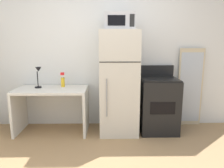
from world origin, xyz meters
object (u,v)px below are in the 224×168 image
(oven_range, at_px, (158,104))
(microwave, at_px, (119,21))
(spray_bottle, at_px, (63,81))
(leaning_mirror, at_px, (190,88))
(desk_lamp, at_px, (38,74))
(refrigerator, at_px, (119,83))
(desk, at_px, (52,102))

(oven_range, bearing_deg, microwave, -176.51)
(spray_bottle, relative_size, leaning_mirror, 0.18)
(microwave, xyz_separation_m, leaning_mirror, (1.30, 0.30, -1.12))
(microwave, height_order, leaning_mirror, microwave)
(microwave, xyz_separation_m, oven_range, (0.67, 0.04, -1.36))
(oven_range, bearing_deg, desk_lamp, 178.66)
(spray_bottle, relative_size, refrigerator, 0.15)
(oven_range, relative_size, leaning_mirror, 0.79)
(microwave, distance_m, oven_range, 1.52)
(desk_lamp, xyz_separation_m, spray_bottle, (0.38, 0.08, -0.14))
(spray_bottle, distance_m, leaning_mirror, 2.26)
(refrigerator, relative_size, oven_range, 1.54)
(desk_lamp, relative_size, microwave, 0.77)
(oven_range, bearing_deg, spray_bottle, 175.51)
(desk, height_order, desk_lamp, desk_lamp)
(oven_range, xyz_separation_m, leaning_mirror, (0.62, 0.26, 0.23))
(microwave, height_order, oven_range, microwave)
(desk, height_order, oven_range, oven_range)
(desk, xyz_separation_m, desk_lamp, (-0.22, 0.06, 0.47))
(desk, bearing_deg, desk_lamp, 163.54)
(refrigerator, distance_m, oven_range, 0.77)
(desk, xyz_separation_m, microwave, (1.12, -0.02, 1.30))
(desk, xyz_separation_m, spray_bottle, (0.17, 0.14, 0.32))
(desk_lamp, xyz_separation_m, microwave, (1.34, -0.09, 0.83))
(desk, distance_m, desk_lamp, 0.52)
(desk_lamp, height_order, oven_range, desk_lamp)
(desk_lamp, height_order, leaning_mirror, leaning_mirror)
(spray_bottle, distance_m, refrigerator, 0.97)
(desk_lamp, xyz_separation_m, refrigerator, (1.34, -0.07, -0.14))
(desk_lamp, bearing_deg, microwave, -3.77)
(leaning_mirror, bearing_deg, microwave, -167.12)
(desk_lamp, bearing_deg, desk, -16.46)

